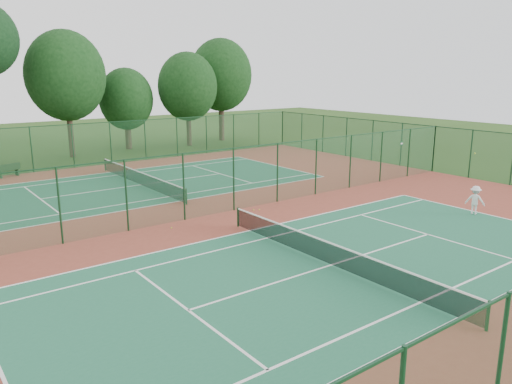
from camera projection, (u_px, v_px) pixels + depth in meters
ground at (210, 215)px, 26.67m from camera, size 120.00×120.00×0.00m
red_pad at (210, 215)px, 26.67m from camera, size 40.00×36.00×0.01m
court_near at (331, 265)px, 19.67m from camera, size 23.77×10.97×0.01m
court_far at (140, 185)px, 33.67m from camera, size 23.77×10.97×0.01m
fence_north at (92, 144)px, 40.26m from camera, size 40.00×0.09×3.50m
fence_east at (434, 149)px, 37.93m from camera, size 0.09×36.00×3.50m
fence_divider at (210, 183)px, 26.26m from camera, size 40.00×0.09×3.50m
tennis_net_near at (331, 253)px, 19.55m from camera, size 0.10×12.90×0.97m
tennis_net_far at (140, 177)px, 33.55m from camera, size 0.10×12.90×0.97m
player_near at (475, 200)px, 26.59m from camera, size 0.91×1.14×1.54m
bench at (9, 170)px, 36.19m from camera, size 1.66×0.94×0.98m
stray_ball_a at (259, 210)px, 27.49m from camera, size 0.08×0.08×0.08m
stray_ball_b at (254, 210)px, 27.46m from camera, size 0.07×0.07×0.07m
stray_ball_c at (171, 228)px, 24.30m from camera, size 0.07×0.07×0.07m
evergreen_row at (76, 155)px, 45.83m from camera, size 39.00×5.00×12.00m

